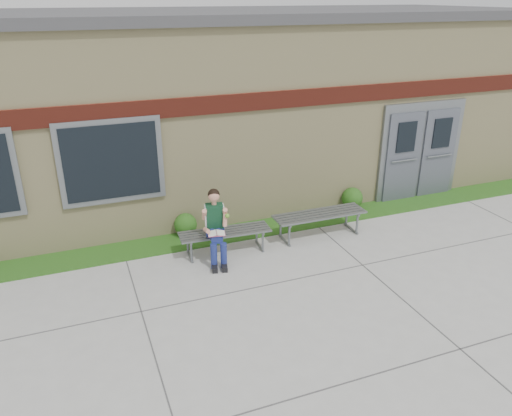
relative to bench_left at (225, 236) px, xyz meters
name	(u,v)px	position (x,y,z in m)	size (l,w,h in m)	color
ground	(327,290)	(1.18, -1.88, -0.34)	(80.00, 80.00, 0.00)	#9E9E99
grass_strip	(268,227)	(1.18, 0.72, -0.33)	(16.00, 0.80, 0.02)	#284713
school_building	(218,99)	(1.18, 4.11, 1.76)	(16.20, 6.22, 4.20)	beige
bench_left	(225,236)	(0.00, 0.00, 0.00)	(1.74, 0.58, 0.45)	slate
bench_right	(319,218)	(2.00, 0.00, 0.04)	(1.90, 0.54, 0.49)	slate
girl	(216,225)	(-0.23, -0.20, 0.35)	(0.49, 0.85, 1.34)	navy
shrub_mid	(186,224)	(-0.53, 0.97, -0.09)	(0.46, 0.46, 0.46)	#284713
shrub_east	(352,198)	(3.36, 0.97, -0.08)	(0.48, 0.48, 0.48)	#284713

